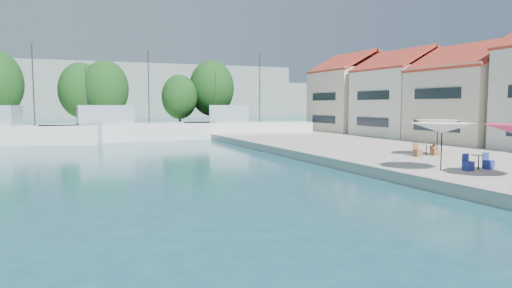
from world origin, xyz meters
name	(u,v)px	position (x,y,z in m)	size (l,w,h in m)	color
quay_right	(485,149)	(22.00, 30.00, 0.30)	(32.00, 92.00, 0.60)	gray
quay_far	(74,132)	(-8.00, 67.00, 0.30)	(90.00, 16.00, 0.60)	gray
hill_east	(198,99)	(40.00, 180.00, 6.00)	(140.00, 40.00, 12.00)	gray
building_04	(475,91)	(24.00, 33.00, 5.02)	(9.00, 8.80, 9.20)	beige
building_05	(404,91)	(24.00, 42.00, 5.26)	(8.40, 8.80, 9.70)	white
building_06	(354,91)	(24.00, 51.00, 5.50)	(9.00, 8.80, 10.20)	beige
trawler_02	(14,133)	(-13.66, 53.65, 1.07)	(16.26, 7.89, 10.20)	silver
trawler_03	(128,130)	(-2.75, 54.47, 1.07)	(18.51, 5.06, 10.20)	silver
trawler_04	(244,128)	(10.50, 53.77, 1.07)	(15.37, 7.75, 10.20)	silver
tree_05	(81,90)	(-6.81, 70.87, 5.81)	(6.10, 6.10, 9.03)	#3F2B19
tree_06	(105,89)	(-3.76, 69.56, 5.98)	(6.30, 6.30, 9.33)	#3F2B19
tree_07	(179,97)	(6.29, 68.54, 4.96)	(5.10, 5.10, 7.56)	#3F2B19
tree_08	(212,88)	(11.34, 69.24, 6.29)	(6.66, 6.66, 9.86)	#3F2B19
umbrella_white	(442,128)	(8.36, 20.94, 2.72)	(3.08, 3.08, 2.38)	black
umbrella_cream	(438,124)	(12.99, 25.95, 2.66)	(2.78, 2.78, 2.31)	black
cafe_table_02	(478,164)	(10.23, 20.32, 0.89)	(1.82, 0.70, 0.76)	black
cafe_table_03	(426,152)	(12.26, 26.11, 0.89)	(1.82, 0.70, 0.76)	black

